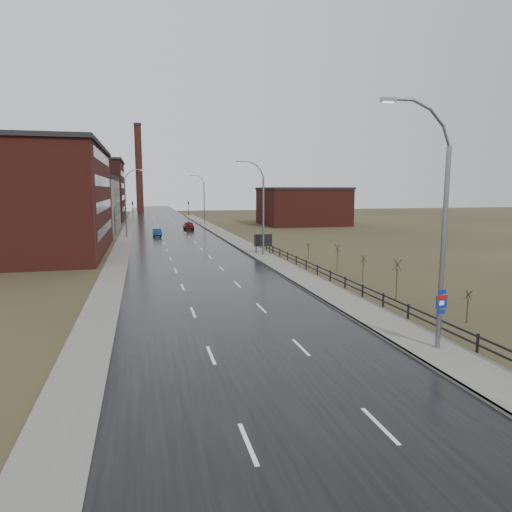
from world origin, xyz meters
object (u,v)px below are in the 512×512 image
billboard (263,241)px  car_far (189,226)px  streetlight_main (438,230)px  car_near (157,233)px

billboard → car_far: size_ratio=0.53×
streetlight_main → car_far: (-4.87, 72.83, -5.24)m
streetlight_main → car_far: 73.19m
streetlight_main → billboard: streetlight_main is taller
streetlight_main → billboard: size_ratio=4.77×
car_near → streetlight_main: bearing=-81.5°
car_near → car_far: size_ratio=0.81×
car_near → car_far: 14.01m
streetlight_main → car_near: streetlight_main is taller
billboard → car_near: 28.02m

